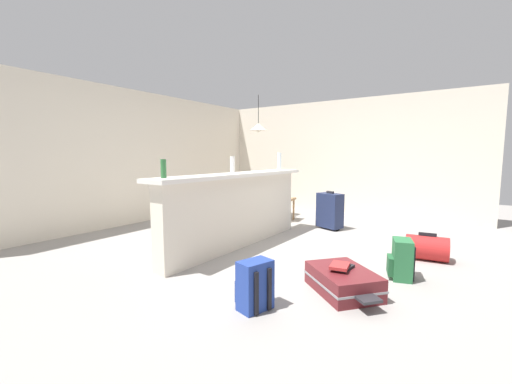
{
  "coord_description": "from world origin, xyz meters",
  "views": [
    {
      "loc": [
        -4.06,
        -2.36,
        1.29
      ],
      "look_at": [
        0.22,
        0.56,
        0.71
      ],
      "focal_mm": 22.87,
      "sensor_mm": 36.0,
      "label": 1
    }
  ],
  "objects_px": {
    "bottle_white": "(232,165)",
    "dining_chair_near_partition": "(280,194)",
    "backpack_green": "(401,260)",
    "suitcase_flat_maroon": "(343,281)",
    "dining_table": "(256,186)",
    "book_stack": "(341,266)",
    "bottle_green": "(163,169)",
    "bottle_clear": "(279,161)",
    "backpack_blue": "(254,286)",
    "duffel_bag_red": "(427,248)",
    "pendant_lamp": "(258,127)",
    "suitcase_upright_navy": "(330,210)"
  },
  "relations": [
    {
      "from": "bottle_clear",
      "to": "dining_table",
      "type": "xyz_separation_m",
      "value": [
        0.75,
        0.98,
        -0.55
      ]
    },
    {
      "from": "suitcase_flat_maroon",
      "to": "book_stack",
      "type": "height_order",
      "value": "book_stack"
    },
    {
      "from": "backpack_green",
      "to": "book_stack",
      "type": "bearing_deg",
      "value": 149.09
    },
    {
      "from": "duffel_bag_red",
      "to": "dining_chair_near_partition",
      "type": "bearing_deg",
      "value": 67.6
    },
    {
      "from": "suitcase_flat_maroon",
      "to": "duffel_bag_red",
      "type": "relative_size",
      "value": 1.65
    },
    {
      "from": "bottle_clear",
      "to": "book_stack",
      "type": "height_order",
      "value": "bottle_clear"
    },
    {
      "from": "bottle_white",
      "to": "duffel_bag_red",
      "type": "height_order",
      "value": "bottle_white"
    },
    {
      "from": "bottle_green",
      "to": "suitcase_flat_maroon",
      "type": "height_order",
      "value": "bottle_green"
    },
    {
      "from": "bottle_green",
      "to": "bottle_white",
      "type": "distance_m",
      "value": 1.25
    },
    {
      "from": "bottle_green",
      "to": "bottle_clear",
      "type": "distance_m",
      "value": 2.49
    },
    {
      "from": "duffel_bag_red",
      "to": "dining_table",
      "type": "bearing_deg",
      "value": 71.03
    },
    {
      "from": "dining_table",
      "to": "suitcase_upright_navy",
      "type": "xyz_separation_m",
      "value": [
        -0.19,
        -1.69,
        -0.32
      ]
    },
    {
      "from": "suitcase_flat_maroon",
      "to": "backpack_green",
      "type": "bearing_deg",
      "value": -29.33
    },
    {
      "from": "suitcase_upright_navy",
      "to": "backpack_blue",
      "type": "bearing_deg",
      "value": -169.21
    },
    {
      "from": "dining_chair_near_partition",
      "to": "duffel_bag_red",
      "type": "relative_size",
      "value": 1.81
    },
    {
      "from": "bottle_clear",
      "to": "suitcase_flat_maroon",
      "type": "xyz_separation_m",
      "value": [
        -1.93,
        -1.83,
        -1.08
      ]
    },
    {
      "from": "duffel_bag_red",
      "to": "suitcase_upright_navy",
      "type": "relative_size",
      "value": 0.77
    },
    {
      "from": "backpack_green",
      "to": "bottle_green",
      "type": "bearing_deg",
      "value": 119.31
    },
    {
      "from": "dining_table",
      "to": "book_stack",
      "type": "distance_m",
      "value": 3.88
    },
    {
      "from": "suitcase_flat_maroon",
      "to": "backpack_green",
      "type": "distance_m",
      "value": 0.79
    },
    {
      "from": "duffel_bag_red",
      "to": "book_stack",
      "type": "xyz_separation_m",
      "value": [
        -1.53,
        0.55,
        0.1
      ]
    },
    {
      "from": "pendant_lamp",
      "to": "duffel_bag_red",
      "type": "distance_m",
      "value": 3.87
    },
    {
      "from": "book_stack",
      "to": "pendant_lamp",
      "type": "bearing_deg",
      "value": 45.66
    },
    {
      "from": "bottle_green",
      "to": "pendant_lamp",
      "type": "xyz_separation_m",
      "value": [
        3.23,
        0.93,
        0.72
      ]
    },
    {
      "from": "bottle_white",
      "to": "backpack_blue",
      "type": "relative_size",
      "value": 0.56
    },
    {
      "from": "suitcase_upright_navy",
      "to": "backpack_blue",
      "type": "xyz_separation_m",
      "value": [
        -3.23,
        -0.62,
        -0.13
      ]
    },
    {
      "from": "suitcase_flat_maroon",
      "to": "book_stack",
      "type": "bearing_deg",
      "value": 88.07
    },
    {
      "from": "duffel_bag_red",
      "to": "suitcase_upright_navy",
      "type": "height_order",
      "value": "suitcase_upright_navy"
    },
    {
      "from": "bottle_green",
      "to": "bottle_clear",
      "type": "xyz_separation_m",
      "value": [
        2.49,
        0.0,
        0.04
      ]
    },
    {
      "from": "bottle_white",
      "to": "pendant_lamp",
      "type": "distance_m",
      "value": 2.28
    },
    {
      "from": "backpack_blue",
      "to": "book_stack",
      "type": "distance_m",
      "value": 0.89
    },
    {
      "from": "suitcase_upright_navy",
      "to": "backpack_blue",
      "type": "height_order",
      "value": "suitcase_upright_navy"
    },
    {
      "from": "backpack_green",
      "to": "duffel_bag_red",
      "type": "relative_size",
      "value": 0.82
    },
    {
      "from": "suitcase_flat_maroon",
      "to": "bottle_clear",
      "type": "bearing_deg",
      "value": 43.47
    },
    {
      "from": "backpack_green",
      "to": "suitcase_flat_maroon",
      "type": "bearing_deg",
      "value": 150.67
    },
    {
      "from": "bottle_clear",
      "to": "suitcase_upright_navy",
      "type": "bearing_deg",
      "value": -52.13
    },
    {
      "from": "suitcase_flat_maroon",
      "to": "pendant_lamp",
      "type": "bearing_deg",
      "value": 45.91
    },
    {
      "from": "bottle_green",
      "to": "bottle_clear",
      "type": "relative_size",
      "value": 0.7
    },
    {
      "from": "dining_table",
      "to": "dining_chair_near_partition",
      "type": "xyz_separation_m",
      "value": [
        -0.0,
        -0.56,
        -0.13
      ]
    },
    {
      "from": "dining_table",
      "to": "book_stack",
      "type": "relative_size",
      "value": 3.71
    },
    {
      "from": "bottle_green",
      "to": "duffel_bag_red",
      "type": "distance_m",
      "value": 3.3
    },
    {
      "from": "dining_table",
      "to": "book_stack",
      "type": "bearing_deg",
      "value": -133.88
    },
    {
      "from": "bottle_green",
      "to": "suitcase_upright_navy",
      "type": "relative_size",
      "value": 0.3
    },
    {
      "from": "bottle_green",
      "to": "suitcase_flat_maroon",
      "type": "distance_m",
      "value": 2.17
    },
    {
      "from": "bottle_green",
      "to": "dining_table",
      "type": "xyz_separation_m",
      "value": [
        3.23,
        0.98,
        -0.5
      ]
    },
    {
      "from": "pendant_lamp",
      "to": "duffel_bag_red",
      "type": "bearing_deg",
      "value": -109.14
    },
    {
      "from": "dining_table",
      "to": "duffel_bag_red",
      "type": "height_order",
      "value": "dining_table"
    },
    {
      "from": "bottle_white",
      "to": "dining_chair_near_partition",
      "type": "xyz_separation_m",
      "value": [
        1.99,
        0.38,
        -0.65
      ]
    },
    {
      "from": "bottle_green",
      "to": "bottle_white",
      "type": "height_order",
      "value": "bottle_white"
    },
    {
      "from": "backpack_green",
      "to": "duffel_bag_red",
      "type": "bearing_deg",
      "value": -9.54
    }
  ]
}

